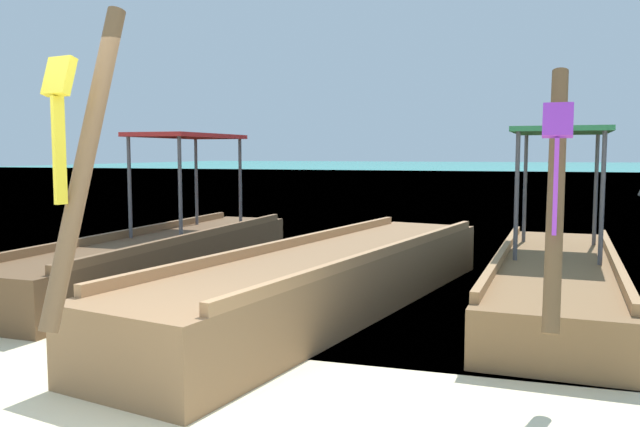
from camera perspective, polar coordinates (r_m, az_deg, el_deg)
The scene contains 4 objects.
sea_water at distance 65.15m, azimuth 15.24°, elevation 3.64°, with size 120.00×120.00×0.00m, color #2DB29E.
longtail_boat_red_ribbon at distance 9.26m, azimuth -13.63°, elevation -3.43°, with size 1.34×6.43×2.35m.
longtail_boat_yellow_ribbon at distance 7.26m, azimuth 1.10°, elevation -5.79°, with size 2.63×7.00×2.71m.
longtail_boat_violet_ribbon at distance 8.07m, azimuth 19.93°, elevation -5.09°, with size 1.63×6.14×2.38m.
Camera 1 is at (2.19, -3.21, 1.74)m, focal length 36.62 mm.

